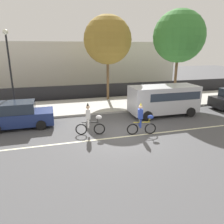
# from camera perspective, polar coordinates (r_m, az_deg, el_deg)

# --- Properties ---
(ground_plane) EXTENTS (80.00, 80.00, 0.00)m
(ground_plane) POSITION_cam_1_polar(r_m,az_deg,el_deg) (13.01, 3.23, -5.55)
(ground_plane) COLOR #4C4C4F
(road_centre_line) EXTENTS (36.00, 0.14, 0.01)m
(road_centre_line) POSITION_cam_1_polar(r_m,az_deg,el_deg) (12.57, 3.97, -6.36)
(road_centre_line) COLOR beige
(road_centre_line) RESTS_ON ground
(sidewalk_curb) EXTENTS (60.00, 5.00, 0.15)m
(sidewalk_curb) POSITION_cam_1_polar(r_m,az_deg,el_deg) (18.94, -3.11, 1.86)
(sidewalk_curb) COLOR #ADAAA3
(sidewalk_curb) RESTS_ON ground
(fence_line) EXTENTS (40.00, 0.08, 1.40)m
(fence_line) POSITION_cam_1_polar(r_m,az_deg,el_deg) (21.56, -4.84, 5.37)
(fence_line) COLOR black
(fence_line) RESTS_ON ground
(building_backdrop) EXTENTS (28.00, 8.00, 5.46)m
(building_backdrop) POSITION_cam_1_polar(r_m,az_deg,el_deg) (29.49, -13.34, 12.02)
(building_backdrop) COLOR beige
(building_backdrop) RESTS_ON ground
(parade_cyclist_zebra) EXTENTS (1.70, 0.55, 1.92)m
(parade_cyclist_zebra) POSITION_cam_1_polar(r_m,az_deg,el_deg) (12.56, -5.68, -2.33)
(parade_cyclist_zebra) COLOR black
(parade_cyclist_zebra) RESTS_ON ground
(parade_cyclist_cobalt) EXTENTS (1.70, 0.54, 1.92)m
(parade_cyclist_cobalt) POSITION_cam_1_polar(r_m,az_deg,el_deg) (12.65, 7.86, -2.27)
(parade_cyclist_cobalt) COLOR black
(parade_cyclist_cobalt) RESTS_ON ground
(parked_van_silver) EXTENTS (5.00, 2.22, 2.18)m
(parked_van_silver) POSITION_cam_1_polar(r_m,az_deg,el_deg) (16.59, 13.56, 3.56)
(parked_van_silver) COLOR silver
(parked_van_silver) RESTS_ON ground
(parked_car_navy) EXTENTS (4.10, 1.92, 1.64)m
(parked_car_navy) POSITION_cam_1_polar(r_m,az_deg,el_deg) (14.89, -23.08, -0.82)
(parked_car_navy) COLOR navy
(parked_car_navy) RESTS_ON ground
(street_lamp_post) EXTENTS (0.36, 0.36, 5.86)m
(street_lamp_post) POSITION_cam_1_polar(r_m,az_deg,el_deg) (16.53, -25.27, 11.92)
(street_lamp_post) COLOR black
(street_lamp_post) RESTS_ON sidewalk_curb
(street_tree_near_lamp) EXTENTS (4.24, 4.24, 7.46)m
(street_tree_near_lamp) POSITION_cam_1_polar(r_m,az_deg,el_deg) (20.19, -1.15, 18.30)
(street_tree_near_lamp) COLOR brown
(street_tree_near_lamp) RESTS_ON sidewalk_curb
(street_tree_far_corner) EXTENTS (4.47, 4.47, 7.86)m
(street_tree_far_corner) POSITION_cam_1_polar(r_m,az_deg,el_deg) (20.74, 17.08, 18.36)
(street_tree_far_corner) COLOR brown
(street_tree_far_corner) RESTS_ON sidewalk_curb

